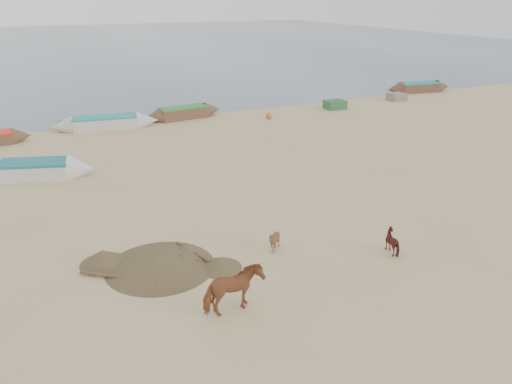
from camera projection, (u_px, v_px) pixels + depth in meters
ground at (307, 259)px, 16.77m from camera, size 140.00×140.00×0.00m
sea at (63, 45)px, 85.64m from camera, size 160.00×160.00×0.00m
cow_adult at (233, 290)px, 13.75m from camera, size 1.75×0.93×1.42m
calf_front at (274, 241)px, 17.15m from camera, size 0.77×0.70×0.82m
calf_right at (395, 242)px, 17.09m from camera, size 0.88×0.96×0.81m
near_canoe at (35, 170)px, 24.04m from camera, size 5.78×3.13×0.84m
debris_pile at (160, 260)px, 16.22m from camera, size 4.34×4.34×0.51m
waterline_canoes at (93, 124)px, 32.42m from camera, size 56.28×4.77×0.88m
beach_clutter at (204, 118)px, 34.45m from camera, size 42.47×4.39×0.64m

